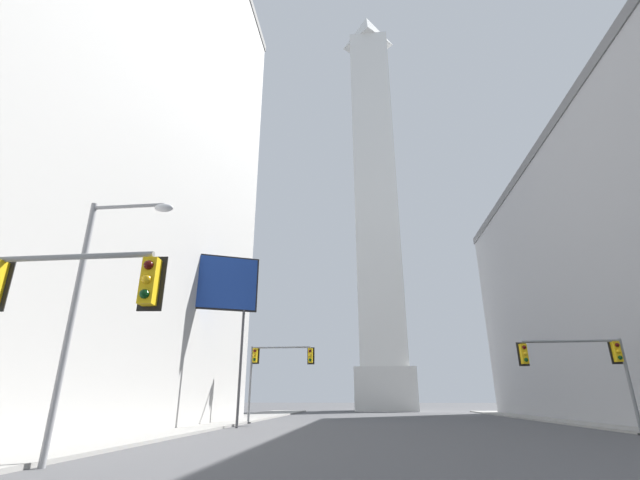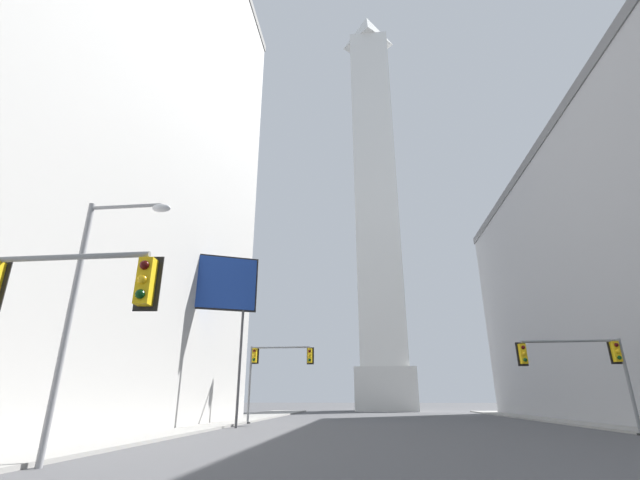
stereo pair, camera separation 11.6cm
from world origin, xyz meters
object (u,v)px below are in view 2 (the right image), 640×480
object	(u,v)px
traffic_light_near_left	(34,304)
billboard_sign	(219,287)
obelisk	(375,188)
street_lamp	(88,292)
traffic_light_mid_left	(272,364)
traffic_light_mid_right	(586,360)

from	to	relation	value
traffic_light_near_left	billboard_sign	bearing A→B (deg)	97.70
obelisk	street_lamp	bearing A→B (deg)	-100.77
traffic_light_mid_left	traffic_light_mid_right	world-z (taller)	traffic_light_mid_left
traffic_light_near_left	street_lamp	distance (m)	3.48
street_lamp	obelisk	bearing A→B (deg)	79.23
traffic_light_near_left	traffic_light_mid_right	size ratio (longest dim) A/B	0.89
traffic_light_near_left	street_lamp	xyz separation A→B (m)	(-0.95, 3.18, 1.04)
traffic_light_mid_right	street_lamp	xyz separation A→B (m)	(-20.73, -13.79, 1.15)
billboard_sign	obelisk	bearing A→B (deg)	72.99
obelisk	billboard_sign	distance (m)	51.94
traffic_light_near_left	billboard_sign	world-z (taller)	billboard_sign
traffic_light_near_left	street_lamp	size ratio (longest dim) A/B	0.64
traffic_light_near_left	traffic_light_mid_left	bearing A→B (deg)	89.90
traffic_light_mid_right	street_lamp	size ratio (longest dim) A/B	0.72
traffic_light_mid_right	traffic_light_near_left	bearing A→B (deg)	-139.37
obelisk	traffic_light_mid_left	size ratio (longest dim) A/B	13.63
traffic_light_near_left	traffic_light_mid_right	bearing A→B (deg)	40.63
obelisk	traffic_light_near_left	distance (m)	70.54
traffic_light_mid_left	traffic_light_mid_right	size ratio (longest dim) A/B	1.00
traffic_light_mid_left	traffic_light_mid_right	bearing A→B (deg)	-23.74
street_lamp	billboard_sign	world-z (taller)	billboard_sign
traffic_light_near_left	street_lamp	world-z (taller)	street_lamp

